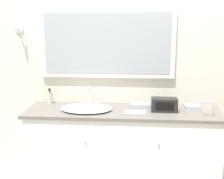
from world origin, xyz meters
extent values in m
cube|color=silver|center=(0.00, 0.61, 1.27)|extent=(8.00, 0.06, 2.55)
cube|color=white|center=(-0.17, 0.56, 1.49)|extent=(1.35, 0.04, 0.69)
cube|color=#9EA8B2|center=(-0.17, 0.54, 1.49)|extent=(1.26, 0.01, 0.60)
cylinder|color=silver|center=(-1.07, 0.57, 1.63)|extent=(0.09, 0.01, 0.09)
cylinder|color=silver|center=(-1.07, 0.52, 1.63)|extent=(0.02, 0.10, 0.02)
cylinder|color=white|center=(-1.07, 0.47, 1.70)|extent=(0.02, 0.02, 0.14)
cube|color=white|center=(0.00, 0.31, 0.42)|extent=(1.80, 0.51, 0.84)
cube|color=#66605B|center=(0.00, 0.31, 0.86)|extent=(1.86, 0.54, 0.03)
sphere|color=silver|center=(-0.33, 0.04, 0.66)|extent=(0.02, 0.02, 0.02)
sphere|color=silver|center=(0.33, 0.04, 0.66)|extent=(0.02, 0.02, 0.02)
ellipsoid|color=white|center=(-0.35, 0.28, 0.89)|extent=(0.49, 0.35, 0.03)
cylinder|color=silver|center=(-0.35, 0.48, 0.89)|extent=(0.06, 0.06, 0.03)
cylinder|color=silver|center=(-0.35, 0.48, 0.98)|extent=(0.02, 0.02, 0.16)
cylinder|color=silver|center=(-0.35, 0.44, 1.06)|extent=(0.02, 0.07, 0.02)
cylinder|color=white|center=(-0.42, 0.48, 0.90)|extent=(0.06, 0.02, 0.02)
cylinder|color=white|center=(-0.27, 0.48, 0.90)|extent=(0.06, 0.02, 0.02)
cylinder|color=beige|center=(-0.76, 0.50, 0.93)|extent=(0.05, 0.05, 0.12)
cylinder|color=black|center=(-0.76, 0.50, 1.01)|extent=(0.02, 0.02, 0.04)
cube|color=black|center=(-0.76, 0.49, 1.02)|extent=(0.02, 0.03, 0.01)
cube|color=black|center=(0.39, 0.30, 0.94)|extent=(0.24, 0.12, 0.13)
cube|color=black|center=(0.39, 0.25, 0.94)|extent=(0.17, 0.01, 0.09)
cube|color=#B2B2B7|center=(0.76, 0.19, 0.94)|extent=(0.11, 0.01, 0.13)
cube|color=beige|center=(0.76, 0.18, 0.94)|extent=(0.08, 0.00, 0.09)
cube|color=#A8B7C6|center=(0.69, 0.42, 0.89)|extent=(0.18, 0.10, 0.03)
cube|color=#A8B7C6|center=(0.16, 0.44, 0.89)|extent=(0.18, 0.11, 0.04)
cube|color=#ADADB2|center=(0.12, 0.22, 0.88)|extent=(0.19, 0.12, 0.01)
camera|label=1|loc=(0.12, -2.55, 1.71)|focal=50.00mm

